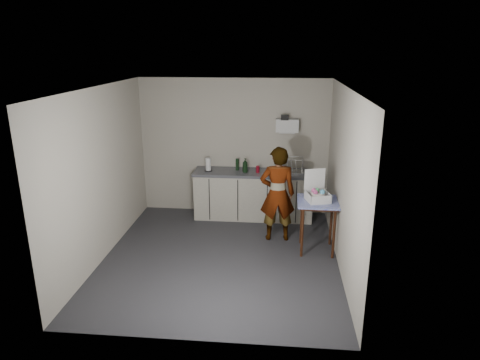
# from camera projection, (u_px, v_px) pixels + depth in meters

# --- Properties ---
(ground) EXTENTS (4.00, 4.00, 0.00)m
(ground) POSITION_uv_depth(u_px,v_px,m) (221.00, 257.00, 6.68)
(ground) COLOR #28282D
(ground) RESTS_ON ground
(wall_back) EXTENTS (3.60, 0.02, 2.60)m
(wall_back) POSITION_uv_depth(u_px,v_px,m) (234.00, 147.00, 8.19)
(wall_back) COLOR #BDB5A5
(wall_back) RESTS_ON ground
(wall_right) EXTENTS (0.02, 4.00, 2.60)m
(wall_right) POSITION_uv_depth(u_px,v_px,m) (343.00, 181.00, 6.14)
(wall_right) COLOR #BDB5A5
(wall_right) RESTS_ON ground
(wall_left) EXTENTS (0.02, 4.00, 2.60)m
(wall_left) POSITION_uv_depth(u_px,v_px,m) (102.00, 174.00, 6.45)
(wall_left) COLOR #BDB5A5
(wall_left) RESTS_ON ground
(ceiling) EXTENTS (3.60, 4.00, 0.01)m
(ceiling) POSITION_uv_depth(u_px,v_px,m) (218.00, 88.00, 5.91)
(ceiling) COLOR silver
(ceiling) RESTS_ON wall_back
(kitchen_counter) EXTENTS (2.24, 0.62, 0.91)m
(kitchen_counter) POSITION_uv_depth(u_px,v_px,m) (253.00, 196.00, 8.14)
(kitchen_counter) COLOR black
(kitchen_counter) RESTS_ON ground
(wall_shelf) EXTENTS (0.42, 0.18, 0.37)m
(wall_shelf) POSITION_uv_depth(u_px,v_px,m) (287.00, 126.00, 7.90)
(wall_shelf) COLOR white
(wall_shelf) RESTS_ON ground
(side_table) EXTENTS (0.67, 0.67, 0.85)m
(side_table) POSITION_uv_depth(u_px,v_px,m) (318.00, 207.00, 6.69)
(side_table) COLOR #3E1B0E
(side_table) RESTS_ON ground
(standing_man) EXTENTS (0.63, 0.44, 1.61)m
(standing_man) POSITION_uv_depth(u_px,v_px,m) (277.00, 194.00, 7.09)
(standing_man) COLOR #B2A593
(standing_man) RESTS_ON ground
(soap_bottle) EXTENTS (0.14, 0.14, 0.27)m
(soap_bottle) POSITION_uv_depth(u_px,v_px,m) (245.00, 165.00, 7.90)
(soap_bottle) COLOR black
(soap_bottle) RESTS_ON kitchen_counter
(soda_can) EXTENTS (0.07, 0.07, 0.12)m
(soda_can) POSITION_uv_depth(u_px,v_px,m) (258.00, 169.00, 7.92)
(soda_can) COLOR red
(soda_can) RESTS_ON kitchen_counter
(dark_bottle) EXTENTS (0.06, 0.06, 0.22)m
(dark_bottle) POSITION_uv_depth(u_px,v_px,m) (237.00, 164.00, 8.06)
(dark_bottle) COLOR black
(dark_bottle) RESTS_ON kitchen_counter
(paper_towel) EXTENTS (0.14, 0.14, 0.25)m
(paper_towel) POSITION_uv_depth(u_px,v_px,m) (208.00, 165.00, 8.00)
(paper_towel) COLOR black
(paper_towel) RESTS_ON kitchen_counter
(dish_rack) EXTENTS (0.39, 0.29, 0.27)m
(dish_rack) POSITION_uv_depth(u_px,v_px,m) (292.00, 169.00, 7.94)
(dish_rack) COLOR silver
(dish_rack) RESTS_ON kitchen_counter
(bakery_box) EXTENTS (0.42, 0.43, 0.47)m
(bakery_box) POSITION_uv_depth(u_px,v_px,m) (317.00, 194.00, 6.64)
(bakery_box) COLOR white
(bakery_box) RESTS_ON side_table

